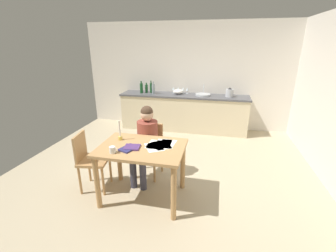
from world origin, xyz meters
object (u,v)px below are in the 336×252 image
(stovetop_kettle, at_px, (230,93))
(wine_glass_back_right, at_px, (173,89))
(book_cookery, at_px, (132,147))
(bottle_wine_red, at_px, (151,88))
(bottle_oil, at_px, (141,88))
(mixing_bowl, at_px, (178,92))
(coffee_mug, at_px, (113,150))
(dining_table, at_px, (142,156))
(person_seated, at_px, (146,139))
(wine_glass_near_sink, at_px, (187,89))
(chair_at_table, at_px, (150,147))
(chair_side_empty, at_px, (90,159))
(bottle_vinegar, at_px, (146,88))
(candlestick, at_px, (120,134))
(book_magazine, at_px, (129,148))
(bottle_sauce, at_px, (153,89))
(wine_glass_by_kettle, at_px, (183,89))
(wine_glass_back_left, at_px, (178,89))
(sink_unit, at_px, (203,95))

(stovetop_kettle, relative_size, wine_glass_back_right, 1.43)
(book_cookery, relative_size, bottle_wine_red, 0.65)
(bottle_oil, relative_size, mixing_bowl, 1.20)
(coffee_mug, xyz_separation_m, mixing_bowl, (0.24, 3.21, 0.12))
(book_cookery, bearing_deg, dining_table, 26.78)
(person_seated, relative_size, wine_glass_near_sink, 7.76)
(chair_at_table, bearing_deg, coffee_mug, -102.11)
(chair_side_empty, xyz_separation_m, wine_glass_near_sink, (0.99, 2.98, 0.52))
(bottle_vinegar, height_order, stovetop_kettle, bottle_vinegar)
(candlestick, bearing_deg, chair_side_empty, -167.27)
(dining_table, height_order, wine_glass_back_right, wine_glass_back_right)
(chair_side_empty, relative_size, mixing_bowl, 3.47)
(book_magazine, distance_m, book_cookery, 0.05)
(bottle_sauce, relative_size, mixing_bowl, 1.20)
(dining_table, distance_m, wine_glass_by_kettle, 3.05)
(person_seated, height_order, wine_glass_by_kettle, person_seated)
(dining_table, relative_size, chair_at_table, 1.32)
(dining_table, bearing_deg, wine_glass_by_kettle, 88.90)
(wine_glass_back_right, bearing_deg, wine_glass_near_sink, 0.00)
(wine_glass_back_right, bearing_deg, bottle_wine_red, -171.19)
(bottle_sauce, height_order, wine_glass_by_kettle, bottle_sauce)
(bottle_oil, height_order, stovetop_kettle, bottle_oil)
(dining_table, relative_size, stovetop_kettle, 5.14)
(book_magazine, bearing_deg, wine_glass_near_sink, 105.05)
(chair_at_table, relative_size, bottle_wine_red, 2.84)
(chair_at_table, height_order, bottle_vinegar, bottle_vinegar)
(bottle_oil, distance_m, stovetop_kettle, 2.17)
(wine_glass_back_right, bearing_deg, wine_glass_back_left, 0.00)
(book_magazine, xyz_separation_m, wine_glass_back_left, (0.08, 3.14, 0.21))
(stovetop_kettle, bearing_deg, sink_unit, 179.62)
(candlestick, height_order, bottle_wine_red, bottle_wine_red)
(bottle_oil, bearing_deg, person_seated, -69.71)
(dining_table, height_order, bottle_oil, bottle_oil)
(stovetop_kettle, xyz_separation_m, wine_glass_near_sink, (-1.02, 0.15, 0.01))
(chair_at_table, distance_m, mixing_bowl, 2.36)
(person_seated, height_order, sink_unit, person_seated)
(bottle_vinegar, xyz_separation_m, wine_glass_back_left, (0.80, 0.12, 0.00))
(bottle_vinegar, xyz_separation_m, wine_glass_by_kettle, (0.92, 0.12, 0.00))
(chair_at_table, xyz_separation_m, wine_glass_back_right, (-0.09, 2.39, 0.53))
(person_seated, bearing_deg, wine_glass_back_left, 89.08)
(bottle_oil, distance_m, bottle_sauce, 0.33)
(dining_table, relative_size, book_cookery, 5.71)
(book_cookery, bearing_deg, sink_unit, 69.52)
(book_magazine, relative_size, bottle_wine_red, 0.78)
(person_seated, bearing_deg, bottle_vinegar, 107.39)
(coffee_mug, relative_size, candlestick, 0.39)
(mixing_bowl, relative_size, wine_glass_by_kettle, 1.63)
(bottle_wine_red, xyz_separation_m, wine_glass_by_kettle, (0.81, 0.09, -0.02))
(coffee_mug, height_order, bottle_sauce, bottle_sauce)
(person_seated, relative_size, bottle_wine_red, 3.95)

